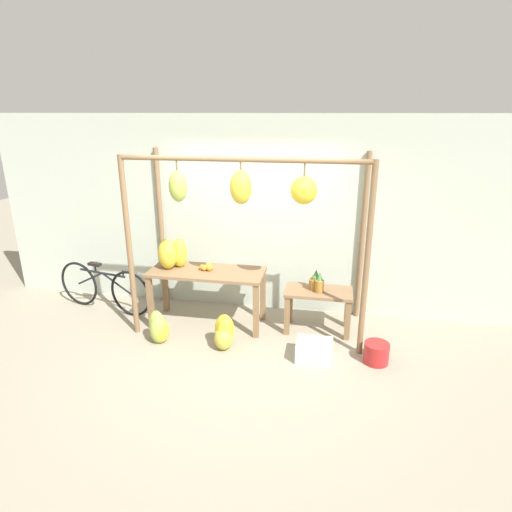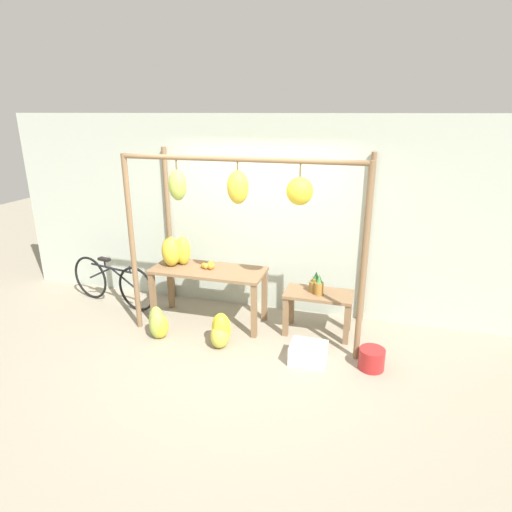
% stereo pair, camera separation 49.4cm
% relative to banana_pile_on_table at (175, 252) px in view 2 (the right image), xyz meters
% --- Properties ---
extents(ground_plane, '(20.00, 20.00, 0.00)m').
position_rel_banana_pile_on_table_xyz_m(ground_plane, '(1.09, -0.85, -0.98)').
color(ground_plane, gray).
extents(shop_wall_back, '(8.00, 0.08, 2.80)m').
position_rel_banana_pile_on_table_xyz_m(shop_wall_back, '(1.09, 0.66, 0.42)').
color(shop_wall_back, '#B7C1B2').
rests_on(shop_wall_back, ground_plane).
extents(stall_awning, '(2.99, 1.20, 2.34)m').
position_rel_banana_pile_on_table_xyz_m(stall_awning, '(1.13, -0.26, 0.73)').
color(stall_awning, brown).
rests_on(stall_awning, ground_plane).
extents(display_table_main, '(1.55, 0.63, 0.79)m').
position_rel_banana_pile_on_table_xyz_m(display_table_main, '(0.50, -0.04, -0.32)').
color(display_table_main, brown).
rests_on(display_table_main, ground_plane).
extents(display_table_side, '(0.88, 0.47, 0.58)m').
position_rel_banana_pile_on_table_xyz_m(display_table_side, '(2.00, 0.04, -0.53)').
color(display_table_side, brown).
rests_on(display_table_side, ground_plane).
extents(banana_pile_on_table, '(0.46, 0.44, 0.42)m').
position_rel_banana_pile_on_table_xyz_m(banana_pile_on_table, '(0.00, 0.00, 0.00)').
color(banana_pile_on_table, gold).
rests_on(banana_pile_on_table, display_table_main).
extents(orange_pile, '(0.19, 0.17, 0.09)m').
position_rel_banana_pile_on_table_xyz_m(orange_pile, '(0.50, -0.01, -0.15)').
color(orange_pile, orange).
rests_on(orange_pile, display_table_main).
extents(pineapple_cluster, '(0.20, 0.21, 0.28)m').
position_rel_banana_pile_on_table_xyz_m(pineapple_cluster, '(1.97, 0.04, -0.28)').
color(pineapple_cluster, olive).
rests_on(pineapple_cluster, display_table_side).
extents(banana_pile_ground_left, '(0.34, 0.32, 0.43)m').
position_rel_banana_pile_on_table_xyz_m(banana_pile_ground_left, '(0.03, -0.66, -0.78)').
color(banana_pile_ground_left, gold).
rests_on(banana_pile_ground_left, ground_plane).
extents(banana_pile_ground_right, '(0.34, 0.37, 0.43)m').
position_rel_banana_pile_on_table_xyz_m(banana_pile_ground_right, '(0.89, -0.64, -0.78)').
color(banana_pile_ground_right, yellow).
rests_on(banana_pile_ground_right, ground_plane).
extents(fruit_crate_white, '(0.43, 0.35, 0.23)m').
position_rel_banana_pile_on_table_xyz_m(fruit_crate_white, '(2.01, -0.69, -0.86)').
color(fruit_crate_white, silver).
rests_on(fruit_crate_white, ground_plane).
extents(blue_bucket, '(0.29, 0.29, 0.25)m').
position_rel_banana_pile_on_table_xyz_m(blue_bucket, '(2.73, -0.63, -0.85)').
color(blue_bucket, '#AD2323').
rests_on(blue_bucket, ground_plane).
extents(parked_bicycle, '(1.62, 0.40, 0.73)m').
position_rel_banana_pile_on_table_xyz_m(parked_bicycle, '(-1.13, 0.09, -0.62)').
color(parked_bicycle, black).
rests_on(parked_bicycle, ground_plane).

